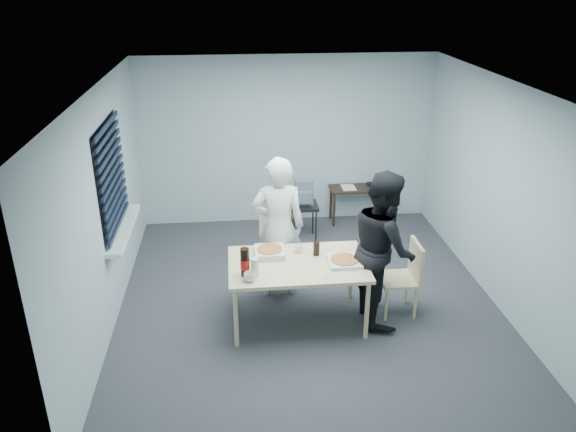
{
  "coord_description": "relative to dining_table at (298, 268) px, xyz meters",
  "views": [
    {
      "loc": [
        -0.83,
        -5.81,
        3.7
      ],
      "look_at": [
        -0.23,
        0.1,
        1.1
      ],
      "focal_mm": 35.0,
      "sensor_mm": 36.0,
      "label": 1
    }
  ],
  "objects": [
    {
      "name": "chair_far",
      "position": [
        -0.15,
        1.12,
        -0.17
      ],
      "size": [
        0.42,
        0.42,
        0.89
      ],
      "color": "beige",
      "rests_on": "ground"
    },
    {
      "name": "side_table",
      "position": [
        1.27,
        2.67,
        -0.18
      ],
      "size": [
        0.87,
        0.39,
        0.58
      ],
      "color": "#301C15",
      "rests_on": "ground"
    },
    {
      "name": "plastic_cups",
      "position": [
        -0.48,
        -0.23,
        0.16
      ],
      "size": [
        0.09,
        0.09,
        0.2
      ],
      "primitive_type": "cylinder",
      "rotation": [
        0.0,
        0.0,
        -0.02
      ],
      "color": "silver",
      "rests_on": "dining_table"
    },
    {
      "name": "pizza_box_a",
      "position": [
        -0.29,
        0.22,
        0.1
      ],
      "size": [
        0.33,
        0.33,
        0.08
      ],
      "rotation": [
        0.0,
        0.0,
        0.38
      ],
      "color": "silver",
      "rests_on": "dining_table"
    },
    {
      "name": "dining_table",
      "position": [
        0.0,
        0.0,
        0.0
      ],
      "size": [
        1.53,
        0.97,
        0.74
      ],
      "color": "beige",
      "rests_on": "ground"
    },
    {
      "name": "pizza_box_b",
      "position": [
        0.51,
        -0.05,
        0.08
      ],
      "size": [
        0.35,
        0.35,
        0.05
      ],
      "rotation": [
        0.0,
        0.0,
        -0.02
      ],
      "color": "silver",
      "rests_on": "dining_table"
    },
    {
      "name": "person_black",
      "position": [
        0.95,
        -0.0,
        0.2
      ],
      "size": [
        0.47,
        0.86,
        1.77
      ],
      "primitive_type": "imported",
      "rotation": [
        0.0,
        0.0,
        1.57
      ],
      "color": "black",
      "rests_on": "ground"
    },
    {
      "name": "person_white",
      "position": [
        -0.16,
        0.64,
        0.2
      ],
      "size": [
        0.65,
        0.42,
        1.77
      ],
      "primitive_type": "imported",
      "rotation": [
        0.0,
        0.0,
        3.14
      ],
      "color": "silver",
      "rests_on": "ground"
    },
    {
      "name": "cola_glass",
      "position": [
        0.23,
        0.17,
        0.14
      ],
      "size": [
        0.08,
        0.08,
        0.16
      ],
      "primitive_type": "cylinder",
      "rotation": [
        0.0,
        0.0,
        -0.09
      ],
      "color": "black",
      "rests_on": "dining_table"
    },
    {
      "name": "room",
      "position": [
        -2.03,
        0.79,
        0.76
      ],
      "size": [
        5.0,
        5.0,
        5.0
      ],
      "color": "#2E2E33",
      "rests_on": "ground"
    },
    {
      "name": "mug_b",
      "position": [
        0.04,
        0.26,
        0.11
      ],
      "size": [
        0.1,
        0.1,
        0.09
      ],
      "primitive_type": "imported",
      "color": "white",
      "rests_on": "dining_table"
    },
    {
      "name": "black_box",
      "position": [
        1.49,
        2.71,
        -0.07
      ],
      "size": [
        0.15,
        0.12,
        0.05
      ],
      "primitive_type": "cube",
      "rotation": [
        0.0,
        0.0,
        -0.25
      ],
      "color": "black",
      "rests_on": "side_table"
    },
    {
      "name": "papers",
      "position": [
        1.12,
        2.67,
        -0.1
      ],
      "size": [
        0.29,
        0.34,
        0.0
      ],
      "primitive_type": "cube",
      "rotation": [
        0.0,
        0.0,
        -0.35
      ],
      "color": "white",
      "rests_on": "side_table"
    },
    {
      "name": "backpack",
      "position": [
        0.34,
        2.1,
        0.06
      ],
      "size": [
        0.27,
        0.19,
        0.37
      ],
      "rotation": [
        0.0,
        0.0,
        -0.27
      ],
      "color": "slate",
      "rests_on": "stool"
    },
    {
      "name": "stool",
      "position": [
        0.34,
        2.11,
        -0.23
      ],
      "size": [
        0.4,
        0.4,
        0.56
      ],
      "color": "black",
      "rests_on": "ground"
    },
    {
      "name": "rubber_band",
      "position": [
        0.27,
        -0.35,
        0.06
      ],
      "size": [
        0.06,
        0.06,
        0.0
      ],
      "primitive_type": "torus",
      "rotation": [
        0.0,
        0.0,
        0.18
      ],
      "color": "red",
      "rests_on": "dining_table"
    },
    {
      "name": "soda_bottle",
      "position": [
        -0.58,
        -0.22,
        0.21
      ],
      "size": [
        0.1,
        0.1,
        0.31
      ],
      "rotation": [
        0.0,
        0.0,
        -0.34
      ],
      "color": "black",
      "rests_on": "dining_table"
    },
    {
      "name": "mug_a",
      "position": [
        -0.54,
        -0.34,
        0.11
      ],
      "size": [
        0.17,
        0.17,
        0.1
      ],
      "primitive_type": "imported",
      "rotation": [
        0.0,
        0.0,
        0.52
      ],
      "color": "white",
      "rests_on": "dining_table"
    },
    {
      "name": "chair_right",
      "position": [
        1.26,
        0.06,
        -0.17
      ],
      "size": [
        0.42,
        0.42,
        0.89
      ],
      "color": "beige",
      "rests_on": "ground"
    }
  ]
}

